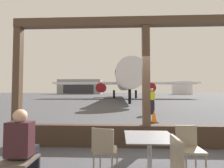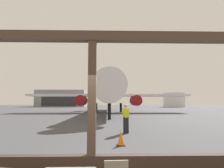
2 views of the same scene
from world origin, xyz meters
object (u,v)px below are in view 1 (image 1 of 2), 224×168
object	(u,v)px
ground_crew_worker	(152,100)
traffic_cone	(154,117)
airplane	(125,82)
dining_table	(150,154)
lounge_bench	(19,163)
seated_passenger	(23,143)
distant_hangar	(81,87)
fuel_storage_tank	(182,88)
cafe_chair_aisle_left	(104,147)
cafe_chair_window_right	(189,145)

from	to	relation	value
ground_crew_worker	traffic_cone	world-z (taller)	ground_crew_worker
ground_crew_worker	airplane	bearing A→B (deg)	92.34
dining_table	lounge_bench	xyz separation A→B (m)	(-2.14, -0.27, -0.08)
lounge_bench	seated_passenger	size ratio (longest dim) A/B	0.39
seated_passenger	distant_hangar	world-z (taller)	distant_hangar
seated_passenger	fuel_storage_tank	world-z (taller)	fuel_storage_tank
lounge_bench	distant_hangar	distance (m)	87.58
cafe_chair_aisle_left	seated_passenger	world-z (taller)	seated_passenger
dining_table	seated_passenger	size ratio (longest dim) A/B	0.68
ground_crew_worker	fuel_storage_tank	bearing A→B (deg)	67.94
cafe_chair_aisle_left	fuel_storage_tank	size ratio (longest dim) A/B	0.10
dining_table	traffic_cone	world-z (taller)	dining_table
cafe_chair_window_right	lounge_bench	xyz separation A→B (m)	(-2.91, -0.51, -0.16)
dining_table	cafe_chair_aisle_left	world-z (taller)	cafe_chair_aisle_left
lounge_bench	cafe_chair_aisle_left	bearing A→B (deg)	14.87
seated_passenger	airplane	distance (m)	31.78
cafe_chair_aisle_left	airplane	distance (m)	31.41
dining_table	cafe_chair_aisle_left	bearing A→B (deg)	173.48
cafe_chair_window_right	traffic_cone	world-z (taller)	cafe_chair_window_right
cafe_chair_aisle_left	lounge_bench	bearing A→B (deg)	-165.13
lounge_bench	fuel_storage_tank	bearing A→B (deg)	67.75
fuel_storage_tank	seated_passenger	bearing A→B (deg)	-112.26
lounge_bench	airplane	distance (m)	31.88
airplane	distant_hangar	distance (m)	58.06
cafe_chair_aisle_left	distant_hangar	world-z (taller)	distant_hangar
dining_table	ground_crew_worker	size ratio (longest dim) A/B	0.49
cafe_chair_window_right	airplane	bearing A→B (deg)	89.94
seated_passenger	ground_crew_worker	world-z (taller)	ground_crew_worker
traffic_cone	cafe_chair_aisle_left	bearing A→B (deg)	-110.76
lounge_bench	airplane	world-z (taller)	airplane
lounge_bench	ground_crew_worker	size ratio (longest dim) A/B	0.28
cafe_chair_aisle_left	airplane	bearing A→B (deg)	87.08
cafe_chair_aisle_left	distant_hangar	xyz separation A→B (m)	(-19.92, 85.16, 3.24)
fuel_storage_tank	lounge_bench	bearing A→B (deg)	-112.25
cafe_chair_window_right	lounge_bench	distance (m)	2.96
dining_table	distant_hangar	world-z (taller)	distant_hangar
airplane	lounge_bench	bearing A→B (deg)	-95.32
seated_passenger	ground_crew_worker	xyz separation A→B (m)	(3.86, 8.76, 0.23)
lounge_bench	distant_hangar	world-z (taller)	distant_hangar
dining_table	cafe_chair_aisle_left	xyz separation A→B (m)	(-0.79, 0.09, 0.07)
fuel_storage_tank	cafe_chair_window_right	bearing A→B (deg)	-110.49
cafe_chair_aisle_left	distant_hangar	bearing A→B (deg)	103.16
dining_table	distant_hangar	xyz separation A→B (m)	(-20.71, 85.25, 3.31)
dining_table	fuel_storage_tank	xyz separation A→B (m)	(29.20, 76.35, 2.54)
lounge_bench	dining_table	bearing A→B (deg)	7.14
cafe_chair_window_right	ground_crew_worker	size ratio (longest dim) A/B	0.50
distant_hangar	seated_passenger	bearing A→B (deg)	-77.74
cafe_chair_aisle_left	ground_crew_worker	distance (m)	8.85
cafe_chair_window_right	distant_hangar	xyz separation A→B (m)	(-21.47, 85.00, 3.23)
dining_table	traffic_cone	size ratio (longest dim) A/B	1.38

